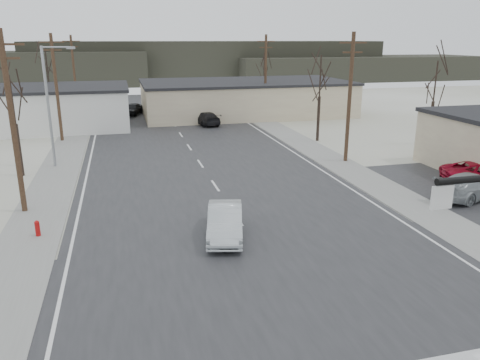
# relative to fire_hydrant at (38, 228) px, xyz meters

# --- Properties ---
(ground) EXTENTS (140.00, 140.00, 0.00)m
(ground) POSITION_rel_fire_hydrant_xyz_m (10.20, -8.00, -0.45)
(ground) COLOR white
(ground) RESTS_ON ground
(main_road) EXTENTS (18.00, 110.00, 0.05)m
(main_road) POSITION_rel_fire_hydrant_xyz_m (10.20, 7.00, -0.43)
(main_road) COLOR #272729
(main_road) RESTS_ON ground
(cross_road) EXTENTS (90.00, 10.00, 0.04)m
(cross_road) POSITION_rel_fire_hydrant_xyz_m (10.20, -8.00, -0.43)
(cross_road) COLOR #272729
(cross_road) RESTS_ON ground
(sidewalk_left) EXTENTS (3.00, 90.00, 0.06)m
(sidewalk_left) POSITION_rel_fire_hydrant_xyz_m (-0.40, 12.00, -0.42)
(sidewalk_left) COLOR gray
(sidewalk_left) RESTS_ON ground
(sidewalk_right) EXTENTS (3.00, 90.00, 0.06)m
(sidewalk_right) POSITION_rel_fire_hydrant_xyz_m (20.80, 12.00, -0.42)
(sidewalk_right) COLOR gray
(sidewalk_right) RESTS_ON ground
(fire_hydrant) EXTENTS (0.24, 0.24, 0.87)m
(fire_hydrant) POSITION_rel_fire_hydrant_xyz_m (0.00, 0.00, 0.00)
(fire_hydrant) COLOR #A50C0C
(fire_hydrant) RESTS_ON ground
(building_left_far) EXTENTS (22.30, 12.30, 4.50)m
(building_left_far) POSITION_rel_fire_hydrant_xyz_m (-5.80, 32.00, 1.80)
(building_left_far) COLOR silver
(building_left_far) RESTS_ON ground
(building_right_far) EXTENTS (26.30, 14.30, 4.30)m
(building_right_far) POSITION_rel_fire_hydrant_xyz_m (20.20, 36.00, 1.70)
(building_right_far) COLOR beige
(building_right_far) RESTS_ON ground
(upole_left_b) EXTENTS (2.20, 0.30, 10.00)m
(upole_left_b) POSITION_rel_fire_hydrant_xyz_m (-1.30, 4.00, 4.77)
(upole_left_b) COLOR #483221
(upole_left_b) RESTS_ON ground
(upole_left_c) EXTENTS (2.20, 0.30, 10.00)m
(upole_left_c) POSITION_rel_fire_hydrant_xyz_m (-1.30, 24.00, 4.77)
(upole_left_c) COLOR #483221
(upole_left_c) RESTS_ON ground
(upole_left_d) EXTENTS (2.20, 0.30, 10.00)m
(upole_left_d) POSITION_rel_fire_hydrant_xyz_m (-1.30, 44.00, 4.77)
(upole_left_d) COLOR #483221
(upole_left_d) RESTS_ON ground
(upole_right_a) EXTENTS (2.20, 0.30, 10.00)m
(upole_right_a) POSITION_rel_fire_hydrant_xyz_m (21.70, 10.00, 4.77)
(upole_right_a) COLOR #483221
(upole_right_a) RESTS_ON ground
(upole_right_b) EXTENTS (2.20, 0.30, 10.00)m
(upole_right_b) POSITION_rel_fire_hydrant_xyz_m (21.70, 32.00, 4.77)
(upole_right_b) COLOR #483221
(upole_right_b) RESTS_ON ground
(streetlight_main) EXTENTS (2.40, 0.25, 9.00)m
(streetlight_main) POSITION_rel_fire_hydrant_xyz_m (-0.60, 14.00, 4.64)
(streetlight_main) COLOR gray
(streetlight_main) RESTS_ON ground
(tree_left_near) EXTENTS (3.30, 3.30, 7.35)m
(tree_left_near) POSITION_rel_fire_hydrant_xyz_m (-2.80, 12.00, 4.78)
(tree_left_near) COLOR #2E211C
(tree_left_near) RESTS_ON ground
(tree_right_mid) EXTENTS (3.74, 3.74, 8.33)m
(tree_right_mid) POSITION_rel_fire_hydrant_xyz_m (22.70, 18.00, 5.48)
(tree_right_mid) COLOR #2E211C
(tree_right_mid) RESTS_ON ground
(tree_left_far) EXTENTS (3.96, 3.96, 8.82)m
(tree_left_far) POSITION_rel_fire_hydrant_xyz_m (-3.80, 38.00, 5.83)
(tree_left_far) COLOR #2E211C
(tree_left_far) RESTS_ON ground
(tree_right_far) EXTENTS (3.52, 3.52, 7.84)m
(tree_right_far) POSITION_rel_fire_hydrant_xyz_m (25.20, 44.00, 5.13)
(tree_right_far) COLOR #2E211C
(tree_right_far) RESTS_ON ground
(tree_lot) EXTENTS (3.52, 3.52, 7.84)m
(tree_lot) POSITION_rel_fire_hydrant_xyz_m (32.20, 14.00, 5.13)
(tree_lot) COLOR #2E211C
(tree_lot) RESTS_ON ground
(hill_center) EXTENTS (80.00, 18.00, 9.00)m
(hill_center) POSITION_rel_fire_hydrant_xyz_m (25.20, 88.00, 4.05)
(hill_center) COLOR #333026
(hill_center) RESTS_ON ground
(hill_right) EXTENTS (60.00, 18.00, 5.50)m
(hill_right) POSITION_rel_fire_hydrant_xyz_m (60.20, 82.00, 2.30)
(hill_right) COLOR #333026
(hill_right) RESTS_ON ground
(sedan_crossing) EXTENTS (2.69, 5.01, 1.57)m
(sedan_crossing) POSITION_rel_fire_hydrant_xyz_m (9.03, -2.31, 0.38)
(sedan_crossing) COLOR #B0B7BC
(sedan_crossing) RESTS_ON main_road
(car_far_a) EXTENTS (3.09, 5.38, 1.47)m
(car_far_a) POSITION_rel_fire_hydrant_xyz_m (13.72, 29.17, 0.33)
(car_far_a) COLOR black
(car_far_a) RESTS_ON main_road
(car_far_b) EXTENTS (3.02, 4.70, 1.49)m
(car_far_b) POSITION_rel_fire_hydrant_xyz_m (5.90, 38.77, 0.34)
(car_far_b) COLOR black
(car_far_b) RESTS_ON main_road
(car_parked_silver) EXTENTS (5.74, 3.52, 1.55)m
(car_parked_silver) POSITION_rel_fire_hydrant_xyz_m (25.04, -0.33, 0.36)
(car_parked_silver) COLOR gray
(car_parked_silver) RESTS_ON parking_lot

